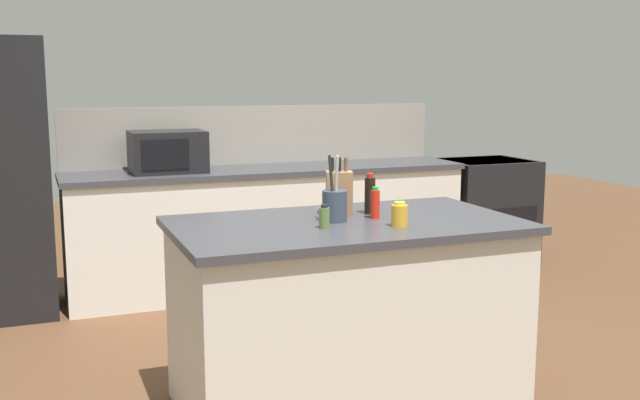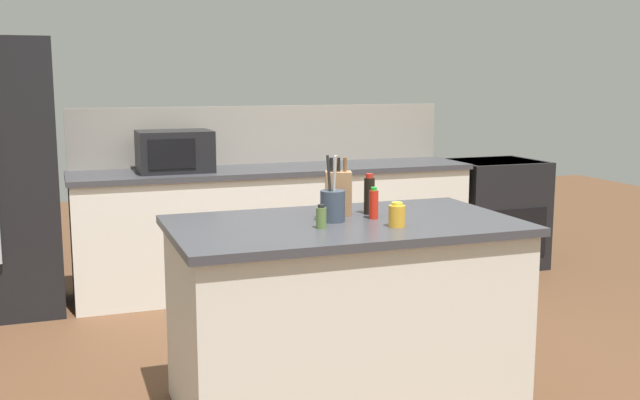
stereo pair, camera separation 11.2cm
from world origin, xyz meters
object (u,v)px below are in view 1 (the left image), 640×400
Objects in this scene: spice_jar_oregano at (324,217)px; knife_block at (339,192)px; honey_jar at (399,215)px; utensil_crock at (335,205)px; soy_sauce_bottle at (370,195)px; hot_sauce_bottle at (375,204)px; range_oven at (484,212)px; microwave at (168,152)px.

knife_block is at bearing 56.00° from spice_jar_oregano.
utensil_crock is at bearing 136.47° from honey_jar.
utensil_crock is 0.28m from soy_sauce_bottle.
knife_block is 0.41m from honey_jar.
honey_jar is at bearing -84.63° from hot_sauce_bottle.
utensil_crock reaches higher than knife_block.
soy_sauce_bottle is (0.01, 0.35, 0.04)m from honey_jar.
hot_sauce_bottle is at bearing -133.91° from range_oven.
spice_jar_oregano is (0.31, -2.32, -0.10)m from microwave.
range_oven is at bearing -0.00° from microwave.
utensil_crock is 2.89× the size of spice_jar_oregano.
microwave is 3.41× the size of hot_sauce_bottle.
hot_sauce_bottle is (0.12, -0.16, -0.04)m from knife_block.
hot_sauce_bottle is 0.22m from honey_jar.
range_oven is at bearing 43.72° from spice_jar_oregano.
honey_jar is (0.15, -0.38, -0.06)m from knife_block.
microwave reaches higher than range_oven.
microwave reaches higher than spice_jar_oregano.
honey_jar is at bearing -14.23° from spice_jar_oregano.
microwave reaches higher than honey_jar.
knife_block is at bearing -76.02° from microwave.
microwave is at bearing 105.13° from honey_jar.
utensil_crock is at bearing 179.32° from hot_sauce_bottle.
utensil_crock is 0.21m from hot_sauce_bottle.
microwave is at bearing 106.08° from hot_sauce_bottle.
soy_sauce_bottle reaches higher than spice_jar_oregano.
utensil_crock is at bearing -136.72° from range_oven.
range_oven is 7.96× the size of honey_jar.
range_oven is 3.08m from hot_sauce_bottle.
utensil_crock is at bearing 51.80° from spice_jar_oregano.
microwave reaches higher than knife_block.
microwave is 2.22m from utensil_crock.
spice_jar_oregano is (-2.42, -2.32, 0.52)m from range_oven.
utensil_crock is at bearing -152.94° from soy_sauce_bottle.
microwave reaches higher than hot_sauce_bottle.
range_oven is 2.87× the size of utensil_crock.
hot_sauce_bottle is 0.76× the size of soy_sauce_bottle.
utensil_crock is 1.55× the size of soy_sauce_bottle.
soy_sauce_bottle is at bearing -135.21° from range_oven.
spice_jar_oregano is at bearing -136.28° from range_oven.
spice_jar_oregano reaches higher than range_oven.
microwave is 1.67× the size of utensil_crock.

